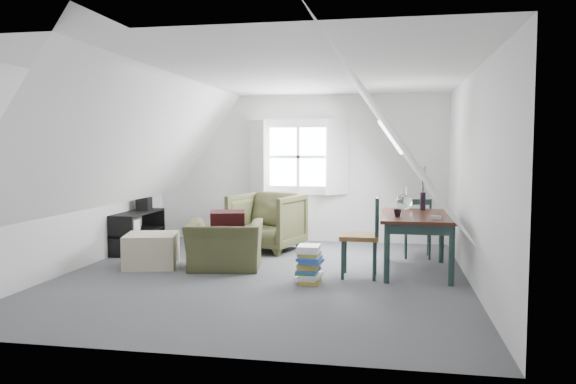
% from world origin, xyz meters
% --- Properties ---
extents(floor, '(5.50, 5.50, 0.00)m').
position_xyz_m(floor, '(0.00, 0.00, 0.00)').
color(floor, '#4A4B4F').
rests_on(floor, ground).
extents(ceiling, '(5.50, 5.50, 0.00)m').
position_xyz_m(ceiling, '(0.00, 0.00, 2.50)').
color(ceiling, white).
rests_on(ceiling, wall_back).
extents(wall_back, '(5.00, 0.00, 5.00)m').
position_xyz_m(wall_back, '(0.00, 2.75, 1.25)').
color(wall_back, silver).
rests_on(wall_back, ground).
extents(wall_front, '(5.00, 0.00, 5.00)m').
position_xyz_m(wall_front, '(0.00, -2.75, 1.25)').
color(wall_front, silver).
rests_on(wall_front, ground).
extents(wall_left, '(0.00, 5.50, 5.50)m').
position_xyz_m(wall_left, '(-2.50, 0.00, 1.25)').
color(wall_left, silver).
rests_on(wall_left, ground).
extents(wall_right, '(0.00, 5.50, 5.50)m').
position_xyz_m(wall_right, '(2.50, 0.00, 1.25)').
color(wall_right, silver).
rests_on(wall_right, ground).
extents(slope_left, '(3.19, 5.50, 4.48)m').
position_xyz_m(slope_left, '(-1.55, 0.00, 1.78)').
color(slope_left, white).
rests_on(slope_left, wall_left).
extents(slope_right, '(3.19, 5.50, 4.48)m').
position_xyz_m(slope_right, '(1.55, 0.00, 1.78)').
color(slope_right, white).
rests_on(slope_right, wall_right).
extents(dormer_window, '(1.71, 0.35, 1.30)m').
position_xyz_m(dormer_window, '(0.00, 2.68, 1.45)').
color(dormer_window, white).
rests_on(dormer_window, wall_back).
extents(skylight, '(0.35, 0.75, 0.47)m').
position_xyz_m(skylight, '(1.55, 1.30, 1.75)').
color(skylight, white).
rests_on(skylight, slope_right).
extents(armchair_near, '(1.09, 0.99, 0.63)m').
position_xyz_m(armchair_near, '(-0.59, 0.31, 0.00)').
color(armchair_near, '#3F4124').
rests_on(armchair_near, floor).
extents(armchair_far, '(1.21, 1.22, 0.90)m').
position_xyz_m(armchair_far, '(-0.34, 1.74, 0.00)').
color(armchair_far, '#3F4124').
rests_on(armchair_far, floor).
extents(throw_pillow, '(0.51, 0.37, 0.47)m').
position_xyz_m(throw_pillow, '(-0.59, 0.46, 0.54)').
color(throw_pillow, '#360E12').
rests_on(throw_pillow, armchair_near).
extents(ottoman, '(0.81, 0.81, 0.45)m').
position_xyz_m(ottoman, '(-1.60, 0.26, 0.22)').
color(ottoman, '#B1A589').
rests_on(ottoman, floor).
extents(dining_table, '(0.90, 1.50, 0.75)m').
position_xyz_m(dining_table, '(1.90, 0.56, 0.65)').
color(dining_table, black).
rests_on(dining_table, floor).
extents(demijohn, '(0.22, 0.22, 0.31)m').
position_xyz_m(demijohn, '(1.75, 1.01, 0.88)').
color(demijohn, silver).
rests_on(demijohn, dining_table).
extents(vase_twigs, '(0.08, 0.09, 0.61)m').
position_xyz_m(vase_twigs, '(2.00, 1.11, 0.89)').
color(vase_twigs, black).
rests_on(vase_twigs, dining_table).
extents(cup, '(0.12, 0.12, 0.09)m').
position_xyz_m(cup, '(1.65, 0.26, 0.75)').
color(cup, black).
rests_on(cup, dining_table).
extents(paper_box, '(0.13, 0.10, 0.04)m').
position_xyz_m(paper_box, '(2.10, 0.11, 0.77)').
color(paper_box, white).
rests_on(paper_box, dining_table).
extents(dining_chair_far, '(0.41, 0.41, 0.88)m').
position_xyz_m(dining_chair_far, '(1.96, 1.55, 0.46)').
color(dining_chair_far, brown).
rests_on(dining_chair_far, floor).
extents(dining_chair_near, '(0.47, 0.47, 1.00)m').
position_xyz_m(dining_chair_near, '(1.23, 0.16, 0.52)').
color(dining_chair_near, brown).
rests_on(dining_chair_near, floor).
extents(media_shelf, '(0.40, 1.20, 0.61)m').
position_xyz_m(media_shelf, '(-2.31, 1.29, 0.28)').
color(media_shelf, black).
rests_on(media_shelf, floor).
extents(electronics_box, '(0.23, 0.30, 0.22)m').
position_xyz_m(electronics_box, '(-2.31, 1.58, 0.71)').
color(electronics_box, black).
rests_on(electronics_box, media_shelf).
extents(magazine_stack, '(0.33, 0.40, 0.45)m').
position_xyz_m(magazine_stack, '(0.62, -0.26, 0.22)').
color(magazine_stack, '#B29933').
rests_on(magazine_stack, floor).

